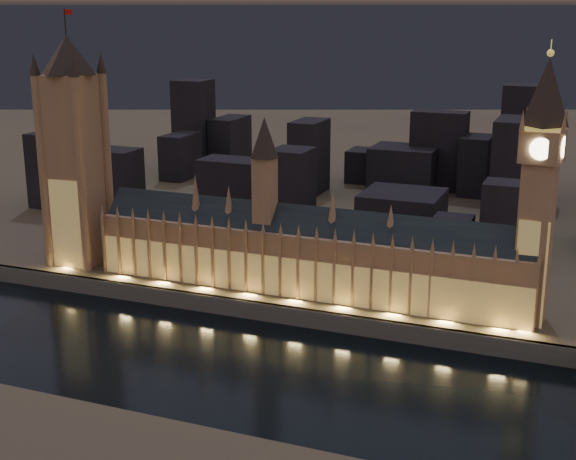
% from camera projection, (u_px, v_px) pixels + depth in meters
% --- Properties ---
extents(ground_plane, '(2000.00, 2000.00, 0.00)m').
position_uv_depth(ground_plane, '(224.00, 357.00, 313.53)').
color(ground_plane, black).
rests_on(ground_plane, ground).
extents(north_bank, '(2000.00, 960.00, 8.00)m').
position_uv_depth(north_bank, '(460.00, 143.00, 777.95)').
color(north_bank, brown).
rests_on(north_bank, ground).
extents(embankment_wall, '(2000.00, 2.50, 8.00)m').
position_uv_depth(embankment_wall, '(266.00, 312.00, 349.16)').
color(embankment_wall, '#525245').
rests_on(embankment_wall, ground).
extents(palace_of_westminster, '(202.00, 22.40, 78.00)m').
position_uv_depth(palace_of_westminster, '(304.00, 252.00, 358.10)').
color(palace_of_westminster, '#8F7555').
rests_on(palace_of_westminster, north_bank).
extents(victoria_tower, '(31.68, 31.68, 123.38)m').
position_uv_depth(victoria_tower, '(74.00, 141.00, 389.37)').
color(victoria_tower, '#8F7555').
rests_on(victoria_tower, north_bank).
extents(elizabeth_tower, '(18.00, 18.00, 112.61)m').
position_uv_depth(elizabeth_tower, '(540.00, 171.00, 311.53)').
color(elizabeth_tower, '#8F7555').
rests_on(elizabeth_tower, north_bank).
extents(city_backdrop, '(465.31, 215.63, 74.33)m').
position_uv_depth(city_backdrop, '(432.00, 170.00, 515.42)').
color(city_backdrop, black).
rests_on(city_backdrop, north_bank).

